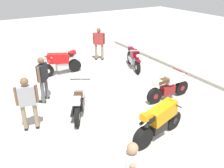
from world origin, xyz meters
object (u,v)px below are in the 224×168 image
(person_in_red_shirt, at_px, (99,42))
(person_in_black_shirt, at_px, (43,77))
(motorcycle_orange_sportbike, at_px, (160,120))
(person_in_gray_shirt, at_px, (27,101))
(motorcycle_red_sportbike, at_px, (60,62))
(motorcycle_cream_vintage, at_px, (168,87))
(motorcycle_maroon_cruiser, at_px, (134,58))
(motorcycle_silver_cruiser, at_px, (79,100))

(person_in_red_shirt, height_order, person_in_black_shirt, person_in_red_shirt)
(motorcycle_orange_sportbike, xyz_separation_m, person_in_gray_shirt, (-2.32, -3.10, 0.40))
(person_in_red_shirt, distance_m, person_in_black_shirt, 4.99)
(motorcycle_orange_sportbike, distance_m, person_in_red_shirt, 7.16)
(motorcycle_red_sportbike, bearing_deg, motorcycle_cream_vintage, 121.13)
(motorcycle_maroon_cruiser, bearing_deg, person_in_black_shirt, -57.39)
(motorcycle_silver_cruiser, distance_m, motorcycle_maroon_cruiser, 4.81)
(motorcycle_red_sportbike, bearing_deg, person_in_red_shirt, -160.23)
(motorcycle_silver_cruiser, distance_m, motorcycle_orange_sportbike, 2.77)
(person_in_red_shirt, relative_size, person_in_gray_shirt, 1.02)
(person_in_gray_shirt, bearing_deg, motorcycle_red_sportbike, -18.76)
(motorcycle_red_sportbike, height_order, person_in_gray_shirt, person_in_gray_shirt)
(motorcycle_silver_cruiser, bearing_deg, person_in_red_shirt, -4.61)
(motorcycle_silver_cruiser, xyz_separation_m, motorcycle_cream_vintage, (0.74, 3.30, -0.03))
(motorcycle_cream_vintage, relative_size, motorcycle_orange_sportbike, 1.00)
(person_in_gray_shirt, relative_size, person_in_black_shirt, 1.01)
(motorcycle_silver_cruiser, xyz_separation_m, person_in_red_shirt, (-4.57, 3.20, 0.49))
(motorcycle_orange_sportbike, height_order, person_in_gray_shirt, person_in_gray_shirt)
(motorcycle_red_sportbike, height_order, motorcycle_orange_sportbike, same)
(motorcycle_silver_cruiser, bearing_deg, motorcycle_cream_vintage, -72.21)
(person_in_black_shirt, bearing_deg, motorcycle_orange_sportbike, 159.91)
(motorcycle_silver_cruiser, bearing_deg, motorcycle_orange_sportbike, -118.10)
(motorcycle_red_sportbike, relative_size, person_in_red_shirt, 1.11)
(motorcycle_cream_vintage, xyz_separation_m, person_in_gray_shirt, (-0.69, -4.95, 0.50))
(motorcycle_cream_vintage, distance_m, person_in_red_shirt, 5.34)
(motorcycle_silver_cruiser, height_order, motorcycle_orange_sportbike, motorcycle_orange_sportbike)
(person_in_red_shirt, bearing_deg, person_in_gray_shirt, 171.73)
(motorcycle_cream_vintage, bearing_deg, person_in_black_shirt, 150.95)
(motorcycle_cream_vintage, bearing_deg, motorcycle_red_sportbike, 120.59)
(motorcycle_red_sportbike, distance_m, person_in_gray_shirt, 4.42)
(person_in_black_shirt, bearing_deg, motorcycle_red_sportbike, -82.68)
(motorcycle_orange_sportbike, bearing_deg, motorcycle_cream_vintage, 31.33)
(motorcycle_orange_sportbike, bearing_deg, motorcycle_maroon_cruiser, 52.12)
(motorcycle_red_sportbike, distance_m, person_in_black_shirt, 2.64)
(person_in_gray_shirt, bearing_deg, motorcycle_orange_sportbike, -113.65)
(motorcycle_cream_vintage, xyz_separation_m, person_in_black_shirt, (-2.24, -4.05, 0.50))
(person_in_black_shirt, bearing_deg, motorcycle_silver_cruiser, 156.62)
(motorcycle_maroon_cruiser, xyz_separation_m, motorcycle_cream_vintage, (3.31, -0.76, -0.03))
(motorcycle_silver_cruiser, xyz_separation_m, motorcycle_maroon_cruiser, (-2.57, 4.07, 0.00))
(motorcycle_red_sportbike, xyz_separation_m, person_in_red_shirt, (-0.88, 2.52, 0.42))
(motorcycle_silver_cruiser, distance_m, person_in_black_shirt, 1.74)
(person_in_red_shirt, bearing_deg, motorcycle_red_sportbike, 147.42)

